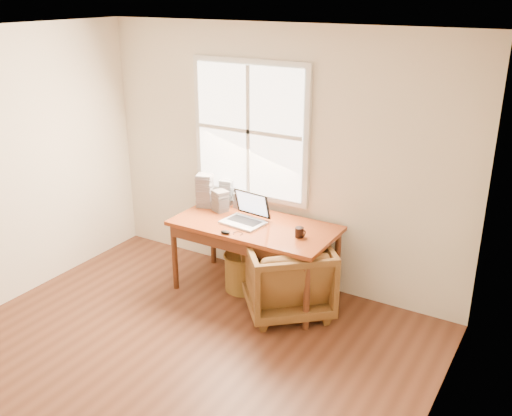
{
  "coord_description": "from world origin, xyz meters",
  "views": [
    {
      "loc": [
        2.61,
        -2.58,
        2.9
      ],
      "look_at": [
        0.1,
        1.65,
        0.99
      ],
      "focal_mm": 40.0,
      "sensor_mm": 36.0,
      "label": 1
    }
  ],
  "objects_px": {
    "armchair": "(287,276)",
    "cd_stack_a": "(227,191)",
    "desk": "(255,226)",
    "coffee_mug": "(299,232)",
    "wicker_stool": "(244,272)",
    "laptop": "(243,210)"
  },
  "relations": [
    {
      "from": "desk",
      "to": "wicker_stool",
      "type": "bearing_deg",
      "value": 180.0
    },
    {
      "from": "wicker_stool",
      "to": "coffee_mug",
      "type": "xyz_separation_m",
      "value": [
        0.64,
        -0.06,
        0.61
      ]
    },
    {
      "from": "coffee_mug",
      "to": "wicker_stool",
      "type": "bearing_deg",
      "value": 179.41
    },
    {
      "from": "laptop",
      "to": "coffee_mug",
      "type": "xyz_separation_m",
      "value": [
        0.61,
        -0.0,
        -0.1
      ]
    },
    {
      "from": "wicker_stool",
      "to": "desk",
      "type": "bearing_deg",
      "value": -0.0
    },
    {
      "from": "wicker_stool",
      "to": "cd_stack_a",
      "type": "height_order",
      "value": "cd_stack_a"
    },
    {
      "from": "coffee_mug",
      "to": "laptop",
      "type": "bearing_deg",
      "value": -175.79
    },
    {
      "from": "armchair",
      "to": "laptop",
      "type": "xyz_separation_m",
      "value": [
        -0.54,
        0.09,
        0.53
      ]
    },
    {
      "from": "wicker_stool",
      "to": "coffee_mug",
      "type": "height_order",
      "value": "coffee_mug"
    },
    {
      "from": "wicker_stool",
      "to": "laptop",
      "type": "xyz_separation_m",
      "value": [
        0.03,
        -0.05,
        0.7
      ]
    },
    {
      "from": "desk",
      "to": "wicker_stool",
      "type": "relative_size",
      "value": 4.23
    },
    {
      "from": "coffee_mug",
      "to": "armchair",
      "type": "bearing_deg",
      "value": -125.31
    },
    {
      "from": "desk",
      "to": "coffee_mug",
      "type": "relative_size",
      "value": 17.22
    },
    {
      "from": "desk",
      "to": "cd_stack_a",
      "type": "xyz_separation_m",
      "value": [
        -0.55,
        0.34,
        0.15
      ]
    },
    {
      "from": "desk",
      "to": "cd_stack_a",
      "type": "distance_m",
      "value": 0.66
    },
    {
      "from": "desk",
      "to": "armchair",
      "type": "relative_size",
      "value": 2.03
    },
    {
      "from": "desk",
      "to": "cd_stack_a",
      "type": "height_order",
      "value": "cd_stack_a"
    },
    {
      "from": "laptop",
      "to": "coffee_mug",
      "type": "relative_size",
      "value": 4.34
    },
    {
      "from": "cd_stack_a",
      "to": "coffee_mug",
      "type": "bearing_deg",
      "value": -20.61
    },
    {
      "from": "armchair",
      "to": "cd_stack_a",
      "type": "bearing_deg",
      "value": -67.29
    },
    {
      "from": "armchair",
      "to": "wicker_stool",
      "type": "height_order",
      "value": "armchair"
    },
    {
      "from": "armchair",
      "to": "wicker_stool",
      "type": "distance_m",
      "value": 0.61
    }
  ]
}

